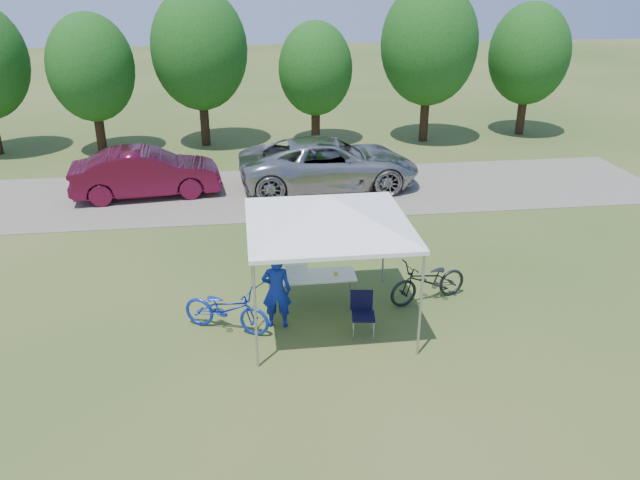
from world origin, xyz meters
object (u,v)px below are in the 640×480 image
object	(u,v)px
bike_dark	(429,281)
sedan	(146,173)
folding_chair	(362,309)
cyclist	(276,290)
minivan	(329,163)
folding_table	(317,277)
cooler	(296,269)
bike_blue	(226,309)

from	to	relation	value
bike_dark	sedan	xyz separation A→B (m)	(-6.88, 7.77, 0.29)
bike_dark	folding_chair	bearing A→B (deg)	-74.32
cyclist	minivan	bearing A→B (deg)	-99.54
folding_table	bike_dark	xyz separation A→B (m)	(2.42, -0.22, -0.15)
minivan	sedan	bearing A→B (deg)	88.43
folding_chair	minivan	bearing A→B (deg)	94.00
cooler	cyclist	bearing A→B (deg)	-119.42
cooler	cyclist	xyz separation A→B (m)	(-0.46, -0.81, -0.05)
cyclist	minivan	size ratio (longest dim) A/B	0.28
folding_table	bike_blue	xyz separation A→B (m)	(-1.92, -0.84, -0.16)
folding_chair	cyclist	xyz separation A→B (m)	(-1.66, 0.45, 0.29)
folding_table	folding_chair	distance (m)	1.48
folding_chair	bike_dark	distance (m)	1.97
folding_table	minivan	size ratio (longest dim) A/B	0.28
folding_table	cooler	bearing A→B (deg)	-180.00
bike_dark	bike_blue	bearing A→B (deg)	-98.38
cooler	bike_blue	xyz separation A→B (m)	(-1.47, -0.84, -0.38)
cyclist	bike_blue	size ratio (longest dim) A/B	0.88
folding_table	minivan	xyz separation A→B (m)	(1.36, 7.62, 0.19)
folding_chair	minivan	distance (m)	8.91
cooler	bike_dark	xyz separation A→B (m)	(2.87, -0.22, -0.37)
folding_chair	bike_blue	world-z (taller)	bike_blue
folding_table	cyclist	bearing A→B (deg)	-138.18
sedan	bike_blue	bearing A→B (deg)	-169.62
bike_dark	minivan	size ratio (longest dim) A/B	0.32
bike_blue	bike_dark	distance (m)	4.38
cyclist	bike_dark	distance (m)	3.39
folding_table	cooler	distance (m)	0.50
bike_blue	bike_dark	world-z (taller)	bike_dark
bike_dark	folding_table	bearing A→B (deg)	-111.68
folding_table	sedan	distance (m)	8.77
folding_chair	bike_dark	xyz separation A→B (m)	(1.66, 1.05, -0.03)
cyclist	bike_blue	world-z (taller)	cyclist
folding_chair	cyclist	distance (m)	1.75
cooler	sedan	distance (m)	8.55
cyclist	sedan	xyz separation A→B (m)	(-3.55, 8.37, -0.04)
folding_chair	sedan	size ratio (longest dim) A/B	0.19
cooler	minivan	world-z (taller)	minivan
folding_table	bike_blue	world-z (taller)	bike_blue
bike_blue	bike_dark	size ratio (longest dim) A/B	0.99
folding_chair	cooler	size ratio (longest dim) A/B	1.82
folding_chair	cooler	bearing A→B (deg)	141.51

